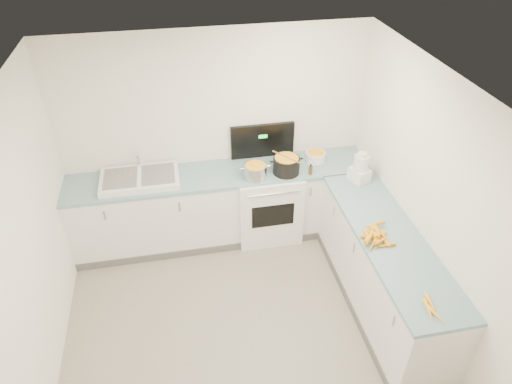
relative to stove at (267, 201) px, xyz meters
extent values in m
cube|color=white|center=(-0.55, 0.01, -0.02)|extent=(3.50, 0.60, 0.90)
cube|color=#7BA5AF|center=(-0.55, 0.01, 0.45)|extent=(3.50, 0.62, 0.04)
cube|color=white|center=(0.90, -1.39, -0.02)|extent=(0.60, 2.20, 0.90)
cube|color=#7BA5AF|center=(0.90, -1.39, 0.45)|extent=(0.62, 2.20, 0.04)
cube|color=white|center=(0.00, -0.01, -0.02)|extent=(0.76, 0.65, 0.90)
cube|color=black|center=(0.00, 0.29, 0.68)|extent=(0.76, 0.05, 0.42)
cube|color=white|center=(-1.45, 0.01, 0.50)|extent=(0.86, 0.52, 0.07)
cube|color=slate|center=(-1.65, 0.01, 0.54)|extent=(0.36, 0.42, 0.01)
cube|color=slate|center=(-1.25, 0.01, 0.54)|extent=(0.36, 0.42, 0.01)
cylinder|color=silver|center=(-1.45, 0.23, 0.66)|extent=(0.03, 0.03, 0.24)
cylinder|color=silver|center=(-0.17, -0.16, 0.54)|extent=(0.26, 0.26, 0.19)
cylinder|color=black|center=(0.19, -0.12, 0.55)|extent=(0.40, 0.40, 0.22)
cylinder|color=#AD7A47|center=(0.19, -0.12, 0.67)|extent=(0.26, 0.34, 0.02)
cylinder|color=white|center=(0.60, 0.07, 0.52)|extent=(0.28, 0.28, 0.11)
cylinder|color=#593319|center=(0.45, -0.21, 0.52)|extent=(0.04, 0.04, 0.11)
cylinder|color=#E5B266|center=(0.47, -0.16, 0.50)|extent=(0.05, 0.05, 0.08)
cube|color=white|center=(0.95, -0.44, 0.54)|extent=(0.24, 0.26, 0.15)
cylinder|color=silver|center=(0.95, -0.44, 0.70)|extent=(0.16, 0.16, 0.16)
cylinder|color=white|center=(0.95, -0.44, 0.80)|extent=(0.10, 0.10, 0.04)
cone|color=#FFAB1F|center=(0.71, -1.39, 0.49)|extent=(0.21, 0.11, 0.04)
cone|color=#FFAB1F|center=(0.74, -1.44, 0.49)|extent=(0.07, 0.19, 0.05)
cone|color=#FFAB1F|center=(0.68, -1.48, 0.49)|extent=(0.18, 0.19, 0.05)
cone|color=#FFAB1F|center=(0.80, -1.42, 0.49)|extent=(0.13, 0.19, 0.04)
cone|color=#FFAB1F|center=(0.77, -1.33, 0.49)|extent=(0.22, 0.05, 0.05)
cone|color=#FFAB1F|center=(0.80, -1.46, 0.49)|extent=(0.09, 0.17, 0.04)
cone|color=#FFAB1F|center=(0.79, -1.36, 0.49)|extent=(0.18, 0.13, 0.05)
cone|color=#FFAB1F|center=(0.75, -1.35, 0.49)|extent=(0.12, 0.17, 0.05)
cone|color=#FFAB1F|center=(0.79, -1.28, 0.49)|extent=(0.15, 0.15, 0.04)
cone|color=#FFAB1F|center=(0.73, -1.31, 0.49)|extent=(0.15, 0.15, 0.04)
cone|color=#FFAB1F|center=(0.66, -1.37, 0.49)|extent=(0.13, 0.19, 0.05)
cone|color=#FFAB1F|center=(0.78, -1.52, 0.48)|extent=(0.22, 0.05, 0.04)
cone|color=#FFAB1F|center=(0.66, -1.39, 0.52)|extent=(0.04, 0.20, 0.04)
cone|color=#FFAB1F|center=(0.64, -1.42, 0.51)|extent=(0.18, 0.16, 0.05)
cone|color=#FFAB1F|center=(0.77, -1.47, 0.51)|extent=(0.19, 0.11, 0.04)
cone|color=#FFAB1F|center=(0.73, -1.35, 0.51)|extent=(0.06, 0.17, 0.05)
cone|color=#FFAB1F|center=(0.65, -1.44, 0.53)|extent=(0.15, 0.15, 0.05)
cone|color=#FFAB1F|center=(0.78, -1.36, 0.52)|extent=(0.12, 0.21, 0.05)
cone|color=#FFAB1F|center=(0.78, -1.33, 0.52)|extent=(0.08, 0.17, 0.05)
cone|color=#FFAB1F|center=(0.77, -1.35, 0.53)|extent=(0.09, 0.19, 0.04)
cone|color=#FFAB1F|center=(0.78, -1.25, 0.52)|extent=(0.22, 0.09, 0.05)
cone|color=yellow|center=(0.84, -2.34, 0.49)|extent=(0.09, 0.19, 0.04)
cone|color=yellow|center=(0.81, -2.28, 0.49)|extent=(0.07, 0.19, 0.04)
cone|color=yellow|center=(0.85, -2.22, 0.49)|extent=(0.05, 0.19, 0.04)
cube|color=tan|center=(-1.55, 0.09, 0.54)|extent=(0.04, 0.03, 0.00)
cube|color=tan|center=(-1.73, -0.02, 0.54)|extent=(0.02, 0.03, 0.00)
cube|color=tan|center=(-1.61, 0.10, 0.54)|extent=(0.03, 0.04, 0.00)
cube|color=tan|center=(-1.74, 0.12, 0.54)|extent=(0.03, 0.04, 0.00)
cube|color=tan|center=(-1.56, 0.04, 0.54)|extent=(0.05, 0.04, 0.00)
cube|color=tan|center=(-1.66, 0.10, 0.54)|extent=(0.01, 0.04, 0.00)
cube|color=tan|center=(-1.55, 0.12, 0.54)|extent=(0.02, 0.04, 0.00)
cube|color=tan|center=(-1.64, -0.08, 0.55)|extent=(0.04, 0.02, 0.00)
cube|color=tan|center=(-1.56, -0.08, 0.54)|extent=(0.03, 0.04, 0.00)
cube|color=tan|center=(-1.62, 0.03, 0.54)|extent=(0.03, 0.02, 0.00)
cube|color=tan|center=(-1.66, 0.06, 0.54)|extent=(0.02, 0.04, 0.00)
cube|color=tan|center=(-1.66, -0.07, 0.55)|extent=(0.03, 0.04, 0.00)
camera|label=1|loc=(-0.99, -4.35, 3.34)|focal=32.00mm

